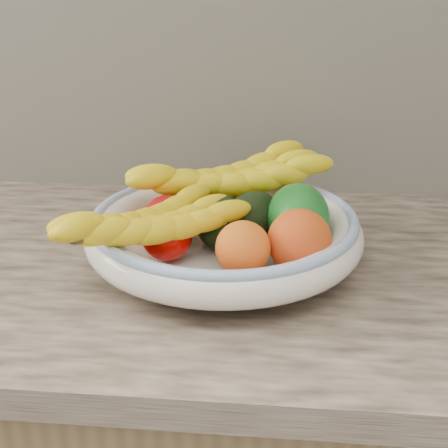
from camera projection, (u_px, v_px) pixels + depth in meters
fruit_bowl at (224, 231)px, 0.88m from camera, size 0.39×0.39×0.08m
clementine_back_left at (212, 201)px, 0.98m from camera, size 0.07×0.07×0.05m
clementine_back_right at (245, 203)px, 0.97m from camera, size 0.06×0.06×0.05m
clementine_back_mid at (221, 212)px, 0.93m from camera, size 0.06×0.06×0.04m
tomato_left at (168, 218)px, 0.89m from camera, size 0.10×0.10×0.07m
tomato_near_left at (167, 238)px, 0.83m from camera, size 0.08×0.08×0.06m
avocado_center at (221, 221)px, 0.88m from camera, size 0.09×0.12×0.07m
avocado_right at (252, 218)px, 0.89m from camera, size 0.11×0.13×0.07m
green_mango at (298, 218)px, 0.85m from camera, size 0.13×0.15×0.11m
peach_front at (243, 248)px, 0.79m from camera, size 0.08×0.08×0.07m
peach_right at (299, 241)px, 0.80m from camera, size 0.10×0.10×0.08m
banana_bunch_back at (228, 184)px, 0.95m from camera, size 0.35×0.26×0.09m
banana_bunch_front at (149, 229)px, 0.80m from camera, size 0.28×0.28×0.08m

